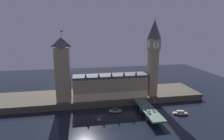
{
  "coord_description": "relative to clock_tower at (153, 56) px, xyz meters",
  "views": [
    {
      "loc": [
        -15.31,
        -144.86,
        73.7
      ],
      "look_at": [
        14.91,
        20.0,
        35.54
      ],
      "focal_mm": 30.0,
      "sensor_mm": 36.0,
      "label": 1
    }
  ],
  "objects": [
    {
      "name": "boat_downstream",
      "position": [
        12.9,
        -34.08,
        -45.53
      ],
      "size": [
        13.8,
        7.38,
        3.6
      ],
      "color": "white",
      "rests_on": "ground_plane"
    },
    {
      "name": "boat_upstream",
      "position": [
        -41.74,
        -19.56,
        -45.46
      ],
      "size": [
        12.34,
        5.65,
        3.79
      ],
      "color": "#B2A893",
      "rests_on": "ground_plane"
    },
    {
      "name": "embankment",
      "position": [
        -56.97,
        13.29,
        -43.73
      ],
      "size": [
        220.0,
        42.0,
        6.24
      ],
      "color": "#4C4438",
      "rests_on": "ground_plane"
    },
    {
      "name": "pedestrian_far_rail",
      "position": [
        -20.11,
        -20.67,
        -39.86
      ],
      "size": [
        0.38,
        0.38,
        1.61
      ],
      "color": "black",
      "rests_on": "bridge"
    },
    {
      "name": "car_northbound_lead",
      "position": [
        -17.59,
        -23.28,
        -40.05
      ],
      "size": [
        1.88,
        4.69,
        1.39
      ],
      "color": "silver",
      "rests_on": "bridge"
    },
    {
      "name": "clock_tower",
      "position": [
        0.0,
        0.0,
        0.0
      ],
      "size": [
        10.43,
        10.54,
        76.55
      ],
      "color": "tan",
      "rests_on": "embankment"
    },
    {
      "name": "street_lamp_mid",
      "position": [
        -9.61,
        -30.71,
        -36.17
      ],
      "size": [
        1.34,
        0.6,
        7.27
      ],
      "color": "#2D3333",
      "rests_on": "bridge"
    },
    {
      "name": "parliament_hall",
      "position": [
        -42.21,
        2.93,
        -29.35
      ],
      "size": [
        71.88,
        16.63,
        27.07
      ],
      "color": "tan",
      "rests_on": "embankment"
    },
    {
      "name": "victoria_tower",
      "position": [
        -86.77,
        2.36,
        -10.92
      ],
      "size": [
        13.4,
        13.4,
        65.07
      ],
      "color": "tan",
      "rests_on": "embankment"
    },
    {
      "name": "car_northbound_trail",
      "position": [
        -17.59,
        -38.75,
        -39.99
      ],
      "size": [
        2.09,
        3.93,
        1.52
      ],
      "color": "silver",
      "rests_on": "bridge"
    },
    {
      "name": "bridge",
      "position": [
        -15.06,
        -30.71,
        -42.28
      ],
      "size": [
        11.48,
        46.0,
        6.14
      ],
      "color": "#476656",
      "rests_on": "ground_plane"
    },
    {
      "name": "car_southbound_lead",
      "position": [
        -12.54,
        -35.84,
        -40.07
      ],
      "size": [
        1.84,
        4.08,
        1.35
      ],
      "color": "silver",
      "rests_on": "bridge"
    },
    {
      "name": "pedestrian_mid_walk",
      "position": [
        -10.01,
        -29.66,
        -39.87
      ],
      "size": [
        0.38,
        0.38,
        1.6
      ],
      "color": "black",
      "rests_on": "bridge"
    },
    {
      "name": "ground_plane",
      "position": [
        -56.97,
        -25.71,
        -46.85
      ],
      "size": [
        400.0,
        400.0,
        0.0
      ],
      "primitive_type": "plane",
      "color": "black"
    },
    {
      "name": "street_lamp_near",
      "position": [
        -20.51,
        -45.43,
        -36.78
      ],
      "size": [
        1.34,
        0.6,
        6.26
      ],
      "color": "#2D3333",
      "rests_on": "bridge"
    },
    {
      "name": "pedestrian_near_rail",
      "position": [
        -20.11,
        -41.23,
        -39.86
      ],
      "size": [
        0.38,
        0.38,
        1.61
      ],
      "color": "black",
      "rests_on": "bridge"
    }
  ]
}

